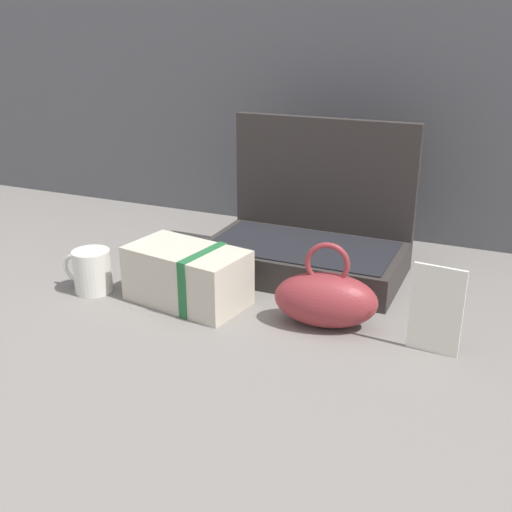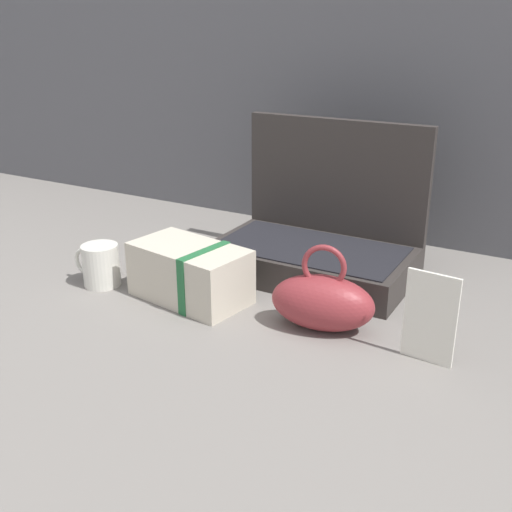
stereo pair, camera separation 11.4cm
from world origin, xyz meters
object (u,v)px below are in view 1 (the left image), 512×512
at_px(open_suitcase, 309,238).
at_px(coffee_mug, 92,271).
at_px(teal_pouch_handbag, 326,299).
at_px(info_card_left, 436,310).
at_px(cream_toiletry_bag, 188,276).

height_order(open_suitcase, coffee_mug, open_suitcase).
distance_m(teal_pouch_handbag, coffee_mug, 0.53).
distance_m(coffee_mug, info_card_left, 0.74).
height_order(coffee_mug, info_card_left, info_card_left).
height_order(cream_toiletry_bag, info_card_left, info_card_left).
relative_size(teal_pouch_handbag, coffee_mug, 1.82).
relative_size(cream_toiletry_bag, info_card_left, 1.61).
bearing_deg(coffee_mug, teal_pouch_handbag, 5.60).
xyz_separation_m(cream_toiletry_bag, coffee_mug, (-0.23, -0.04, -0.01)).
xyz_separation_m(teal_pouch_handbag, info_card_left, (0.21, -0.02, 0.03)).
xyz_separation_m(open_suitcase, info_card_left, (0.34, -0.29, 0.00)).
distance_m(teal_pouch_handbag, info_card_left, 0.22).
height_order(teal_pouch_handbag, info_card_left, teal_pouch_handbag).
bearing_deg(teal_pouch_handbag, coffee_mug, -174.40).
height_order(open_suitcase, info_card_left, open_suitcase).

